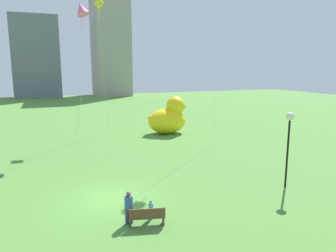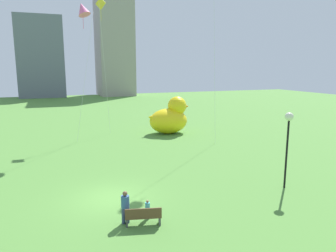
# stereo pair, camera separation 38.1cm
# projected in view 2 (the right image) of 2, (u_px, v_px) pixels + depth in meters

# --- Properties ---
(ground_plane) EXTENTS (140.00, 140.00, 0.00)m
(ground_plane) POSITION_uv_depth(u_px,v_px,m) (110.00, 198.00, 17.64)
(ground_plane) COLOR #518739
(park_bench) EXTENTS (1.73, 0.84, 0.90)m
(park_bench) POSITION_uv_depth(u_px,v_px,m) (143.00, 216.00, 14.47)
(park_bench) COLOR brown
(park_bench) RESTS_ON ground
(person_adult) EXTENTS (0.39, 0.39, 1.57)m
(person_adult) POSITION_uv_depth(u_px,v_px,m) (125.00, 206.00, 14.65)
(person_adult) COLOR #38476B
(person_adult) RESTS_ON ground
(person_child) EXTENTS (0.24, 0.24, 0.96)m
(person_child) POSITION_uv_depth(u_px,v_px,m) (148.00, 208.00, 15.13)
(person_child) COLOR silver
(person_child) RESTS_ON ground
(giant_inflatable_duck) EXTENTS (4.90, 3.14, 4.06)m
(giant_inflatable_duck) POSITION_uv_depth(u_px,v_px,m) (170.00, 118.00, 34.77)
(giant_inflatable_duck) COLOR yellow
(giant_inflatable_duck) RESTS_ON ground
(lamppost) EXTENTS (0.50, 0.50, 4.62)m
(lamppost) POSITION_uv_depth(u_px,v_px,m) (288.00, 129.00, 18.52)
(lamppost) COLOR black
(lamppost) RESTS_ON ground
(city_skyline) EXTENTS (58.11, 14.14, 27.95)m
(city_skyline) POSITION_uv_depth(u_px,v_px,m) (31.00, 46.00, 77.37)
(city_skyline) COLOR gray
(city_skyline) RESTS_ON ground
(kite_yellow) EXTENTS (1.00, 0.99, 14.35)m
(kite_yellow) POSITION_uv_depth(u_px,v_px,m) (101.00, 11.00, 32.75)
(kite_yellow) COLOR silver
(kite_yellow) RESTS_ON ground
(kite_pink) EXTENTS (2.10, 1.99, 13.05)m
(kite_pink) POSITION_uv_depth(u_px,v_px,m) (83.00, 9.00, 28.16)
(kite_pink) COLOR silver
(kite_pink) RESTS_ON ground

